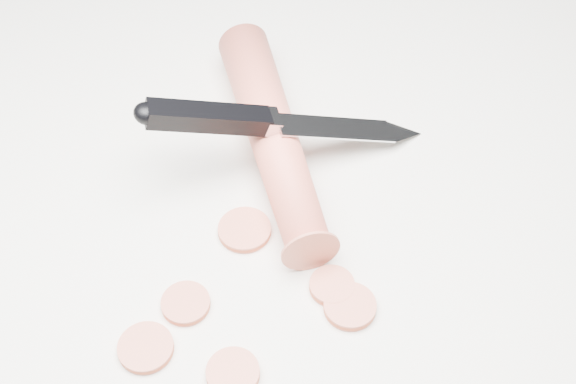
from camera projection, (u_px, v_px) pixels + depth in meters
ground at (208, 246)px, 0.57m from camera, size 2.40×2.40×0.00m
carrot at (273, 136)px, 0.61m from camera, size 0.11×0.22×0.04m
carrot_slice_0 at (233, 373)px, 0.51m from camera, size 0.03×0.03×0.01m
carrot_slice_1 at (332, 286)px, 0.55m from camera, size 0.03×0.03×0.01m
carrot_slice_2 at (245, 230)px, 0.58m from camera, size 0.04×0.04×0.01m
carrot_slice_3 at (186, 303)px, 0.54m from camera, size 0.03×0.03×0.01m
carrot_slice_4 at (350, 306)px, 0.54m from camera, size 0.04×0.04×0.01m
carrot_slice_5 at (146, 348)px, 0.52m from camera, size 0.04×0.04×0.01m
kitchen_knife at (288, 120)px, 0.59m from camera, size 0.22×0.10×0.08m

